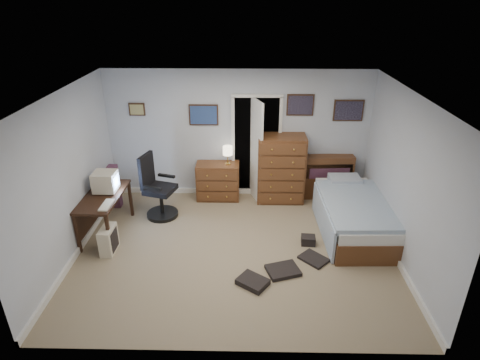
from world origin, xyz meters
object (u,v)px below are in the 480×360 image
Objects in this scene: computer_desk at (99,204)px; low_dresser at (218,181)px; tall_dresser at (281,169)px; bed at (353,214)px; office_chair at (157,193)px.

computer_desk is 2.30m from low_dresser.
tall_dresser is at bearing 23.66° from computer_desk.
computer_desk is at bearing -179.54° from bed.
tall_dresser reaches higher than computer_desk.
tall_dresser is (2.27, 0.68, 0.20)m from office_chair.
low_dresser is at bearing 178.17° from tall_dresser.
bed is at bearing -44.82° from tall_dresser.
office_chair is 0.90× the size of tall_dresser.
office_chair reaches higher than low_dresser.
bed is at bearing -25.85° from low_dresser.
computer_desk is at bearing -158.37° from tall_dresser.
office_chair is 1.43× the size of low_dresser.
computer_desk is at bearing -128.15° from office_chair.
computer_desk is 4.28m from bed.
low_dresser reaches higher than computer_desk.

